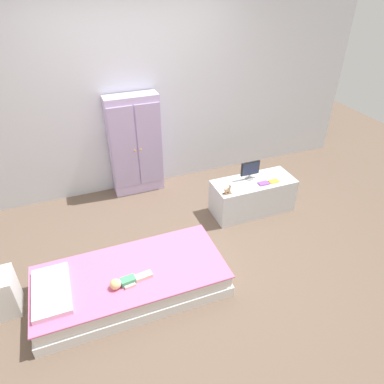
{
  "coord_description": "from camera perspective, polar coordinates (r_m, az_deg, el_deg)",
  "views": [
    {
      "loc": [
        -0.85,
        -2.68,
        2.69
      ],
      "look_at": [
        0.29,
        0.29,
        0.56
      ],
      "focal_mm": 32.51,
      "sensor_mm": 36.0,
      "label": 1
    }
  ],
  "objects": [
    {
      "name": "doll",
      "position": [
        3.26,
        -11.2,
        -14.29
      ],
      "size": [
        0.39,
        0.14,
        0.1
      ],
      "color": "#4CA375",
      "rests_on": "bed"
    },
    {
      "name": "book_purple",
      "position": [
        4.28,
        11.67,
        1.4
      ],
      "size": [
        0.13,
        0.08,
        0.01
      ],
      "primitive_type": "cube",
      "color": "#8E51B2",
      "rests_on": "tv_stand"
    },
    {
      "name": "back_wall",
      "position": [
        4.54,
        -9.63,
        16.22
      ],
      "size": [
        6.4,
        0.05,
        2.7
      ],
      "primitive_type": "cube",
      "color": "silver",
      "rests_on": "ground_plane"
    },
    {
      "name": "rocking_horse_toy",
      "position": [
        4.01,
        5.95,
        0.43
      ],
      "size": [
        0.1,
        0.04,
        0.12
      ],
      "color": "#8E6642",
      "rests_on": "tv_stand"
    },
    {
      "name": "book_yellow",
      "position": [
        4.35,
        13.28,
        1.74
      ],
      "size": [
        0.12,
        0.08,
        0.01
      ],
      "primitive_type": "cube",
      "color": "gold",
      "rests_on": "tv_stand"
    },
    {
      "name": "nightstand",
      "position": [
        3.65,
        -29.01,
        -14.47
      ],
      "size": [
        0.29,
        0.29,
        0.42
      ],
      "primitive_type": "cube",
      "color": "white",
      "rests_on": "ground_plane"
    },
    {
      "name": "ground_plane",
      "position": [
        3.9,
        -2.47,
        -10.05
      ],
      "size": [
        10.0,
        10.0,
        0.02
      ],
      "primitive_type": "cube",
      "color": "brown"
    },
    {
      "name": "pillow",
      "position": [
        3.38,
        -22.07,
        -14.83
      ],
      "size": [
        0.32,
        0.59,
        0.05
      ],
      "primitive_type": "cube",
      "color": "silver",
      "rests_on": "bed"
    },
    {
      "name": "tv_monitor",
      "position": [
        4.29,
        9.53,
        3.7
      ],
      "size": [
        0.24,
        0.1,
        0.23
      ],
      "color": "#99999E",
      "rests_on": "tv_stand"
    },
    {
      "name": "wardrobe",
      "position": [
        4.62,
        -9.28,
        7.52
      ],
      "size": [
        0.67,
        0.27,
        1.34
      ],
      "color": "silver",
      "rests_on": "ground_plane"
    },
    {
      "name": "tv_stand",
      "position": [
        4.43,
        9.87,
        -0.61
      ],
      "size": [
        1.02,
        0.43,
        0.44
      ],
      "primitive_type": "cube",
      "color": "silver",
      "rests_on": "ground_plane"
    },
    {
      "name": "bed",
      "position": [
        3.48,
        -9.9,
        -14.25
      ],
      "size": [
        1.79,
        0.82,
        0.26
      ],
      "color": "white",
      "rests_on": "ground_plane"
    }
  ]
}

